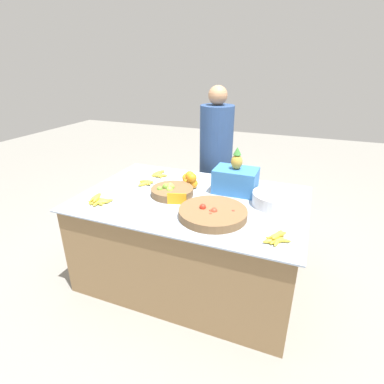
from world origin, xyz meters
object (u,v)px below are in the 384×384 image
(lime_bowl, at_px, (172,191))
(tomato_basket, at_px, (213,213))
(metal_bowl, at_px, (275,199))
(vendor_person, at_px, (216,167))
(price_sign, at_px, (177,199))
(produce_crate, at_px, (236,179))

(lime_bowl, distance_m, tomato_basket, 0.48)
(metal_bowl, distance_m, vendor_person, 1.09)
(tomato_basket, xyz_separation_m, metal_bowl, (0.38, 0.35, 0.02))
(price_sign, bearing_deg, lime_bowl, 110.50)
(lime_bowl, height_order, vendor_person, vendor_person)
(lime_bowl, height_order, price_sign, lime_bowl)
(metal_bowl, height_order, produce_crate, produce_crate)
(price_sign, bearing_deg, vendor_person, 74.90)
(metal_bowl, distance_m, price_sign, 0.74)
(lime_bowl, bearing_deg, price_sign, -52.79)
(metal_bowl, bearing_deg, price_sign, -159.35)
(produce_crate, distance_m, vendor_person, 0.79)
(tomato_basket, relative_size, vendor_person, 0.31)
(vendor_person, bearing_deg, lime_bowl, -94.77)
(metal_bowl, bearing_deg, tomato_basket, -136.83)
(lime_bowl, xyz_separation_m, price_sign, (0.11, -0.14, 0.01))
(lime_bowl, xyz_separation_m, produce_crate, (0.46, 0.26, 0.08))
(lime_bowl, height_order, produce_crate, produce_crate)
(lime_bowl, relative_size, metal_bowl, 1.01)
(tomato_basket, xyz_separation_m, price_sign, (-0.32, 0.09, 0.01))
(produce_crate, bearing_deg, lime_bowl, -150.74)
(price_sign, xyz_separation_m, vendor_person, (-0.03, 1.08, -0.09))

